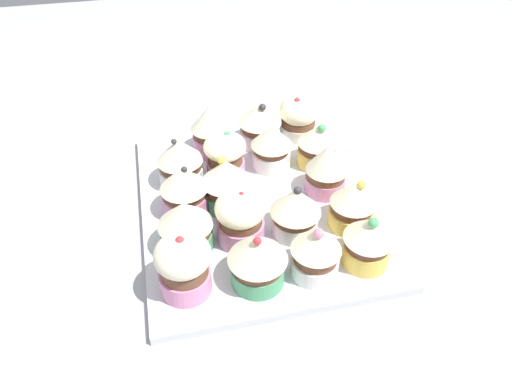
{
  "coord_description": "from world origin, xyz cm",
  "views": [
    {
      "loc": [
        10.83,
        48.33,
        44.34
      ],
      "look_at": [
        0.0,
        0.0,
        4.2
      ],
      "focal_mm": 34.37,
      "sensor_mm": 36.0,
      "label": 1
    }
  ],
  "objects_px": {
    "cupcake_2": "(210,129)",
    "cupcake_15": "(316,251)",
    "cupcake_0": "(298,117)",
    "cupcake_10": "(353,204)",
    "cupcake_6": "(180,161)",
    "cupcake_5": "(225,155)",
    "cupcake_13": "(186,225)",
    "cupcake_11": "(295,210)",
    "cupcake_16": "(258,258)",
    "cupcake_12": "(240,217)",
    "cupcake_8": "(226,181)",
    "cupcake_7": "(328,170)",
    "cupcake_17": "(184,265)",
    "cupcake_14": "(368,240)",
    "baking_tray": "(256,204)",
    "cupcake_1": "(260,124)",
    "cupcake_3": "(318,145)",
    "cupcake_4": "(272,145)",
    "cupcake_9": "(185,191)"
  },
  "relations": [
    {
      "from": "cupcake_11",
      "to": "cupcake_13",
      "type": "distance_m",
      "value": 0.13
    },
    {
      "from": "cupcake_5",
      "to": "cupcake_17",
      "type": "xyz_separation_m",
      "value": [
        0.08,
        0.19,
        0.0
      ]
    },
    {
      "from": "cupcake_5",
      "to": "cupcake_4",
      "type": "bearing_deg",
      "value": -173.17
    },
    {
      "from": "cupcake_13",
      "to": "cupcake_16",
      "type": "bearing_deg",
      "value": 135.9
    },
    {
      "from": "cupcake_1",
      "to": "cupcake_3",
      "type": "bearing_deg",
      "value": 134.36
    },
    {
      "from": "cupcake_6",
      "to": "cupcake_16",
      "type": "distance_m",
      "value": 0.21
    },
    {
      "from": "cupcake_5",
      "to": "cupcake_16",
      "type": "xyz_separation_m",
      "value": [
        -0.0,
        0.2,
        0.0
      ]
    },
    {
      "from": "baking_tray",
      "to": "cupcake_9",
      "type": "xyz_separation_m",
      "value": [
        0.09,
        0.0,
        0.04
      ]
    },
    {
      "from": "cupcake_0",
      "to": "cupcake_12",
      "type": "xyz_separation_m",
      "value": [
        0.13,
        0.2,
        0.0
      ]
    },
    {
      "from": "cupcake_6",
      "to": "cupcake_9",
      "type": "xyz_separation_m",
      "value": [
        0.0,
        0.06,
        -0.0
      ]
    },
    {
      "from": "cupcake_0",
      "to": "cupcake_11",
      "type": "distance_m",
      "value": 0.22
    },
    {
      "from": "cupcake_3",
      "to": "cupcake_14",
      "type": "xyz_separation_m",
      "value": [
        0.0,
        0.19,
        0.0
      ]
    },
    {
      "from": "cupcake_1",
      "to": "cupcake_16",
      "type": "height_order",
      "value": "cupcake_16"
    },
    {
      "from": "cupcake_14",
      "to": "cupcake_17",
      "type": "xyz_separation_m",
      "value": [
        0.21,
        -0.01,
        0.0
      ]
    },
    {
      "from": "cupcake_14",
      "to": "baking_tray",
      "type": "bearing_deg",
      "value": -53.29
    },
    {
      "from": "cupcake_17",
      "to": "cupcake_14",
      "type": "bearing_deg",
      "value": 178.49
    },
    {
      "from": "cupcake_4",
      "to": "cupcake_9",
      "type": "relative_size",
      "value": 0.96
    },
    {
      "from": "cupcake_5",
      "to": "cupcake_13",
      "type": "distance_m",
      "value": 0.15
    },
    {
      "from": "cupcake_11",
      "to": "cupcake_16",
      "type": "xyz_separation_m",
      "value": [
        0.06,
        0.07,
        0.0
      ]
    },
    {
      "from": "cupcake_3",
      "to": "cupcake_8",
      "type": "xyz_separation_m",
      "value": [
        0.14,
        0.06,
        0.0
      ]
    },
    {
      "from": "cupcake_12",
      "to": "cupcake_15",
      "type": "bearing_deg",
      "value": 134.86
    },
    {
      "from": "baking_tray",
      "to": "cupcake_3",
      "type": "distance_m",
      "value": 0.13
    },
    {
      "from": "cupcake_11",
      "to": "cupcake_14",
      "type": "height_order",
      "value": "cupcake_14"
    },
    {
      "from": "cupcake_16",
      "to": "cupcake_13",
      "type": "bearing_deg",
      "value": -44.1
    },
    {
      "from": "cupcake_2",
      "to": "cupcake_15",
      "type": "bearing_deg",
      "value": 106.33
    },
    {
      "from": "cupcake_5",
      "to": "cupcake_15",
      "type": "height_order",
      "value": "cupcake_15"
    },
    {
      "from": "cupcake_10",
      "to": "cupcake_17",
      "type": "bearing_deg",
      "value": 15.32
    },
    {
      "from": "cupcake_9",
      "to": "cupcake_14",
      "type": "xyz_separation_m",
      "value": [
        -0.19,
        0.13,
        0.0
      ]
    },
    {
      "from": "cupcake_1",
      "to": "cupcake_14",
      "type": "height_order",
      "value": "same"
    },
    {
      "from": "baking_tray",
      "to": "cupcake_11",
      "type": "height_order",
      "value": "cupcake_11"
    },
    {
      "from": "cupcake_3",
      "to": "cupcake_15",
      "type": "bearing_deg",
      "value": 71.23
    },
    {
      "from": "cupcake_2",
      "to": "cupcake_9",
      "type": "relative_size",
      "value": 1.07
    },
    {
      "from": "cupcake_7",
      "to": "cupcake_17",
      "type": "distance_m",
      "value": 0.24
    },
    {
      "from": "baking_tray",
      "to": "cupcake_15",
      "type": "distance_m",
      "value": 0.15
    },
    {
      "from": "cupcake_5",
      "to": "cupcake_17",
      "type": "relative_size",
      "value": 0.89
    },
    {
      "from": "cupcake_6",
      "to": "cupcake_10",
      "type": "bearing_deg",
      "value": 146.53
    },
    {
      "from": "cupcake_4",
      "to": "cupcake_15",
      "type": "height_order",
      "value": "cupcake_15"
    },
    {
      "from": "cupcake_16",
      "to": "cupcake_8",
      "type": "bearing_deg",
      "value": -85.47
    },
    {
      "from": "cupcake_2",
      "to": "cupcake_10",
      "type": "height_order",
      "value": "cupcake_2"
    },
    {
      "from": "cupcake_0",
      "to": "cupcake_10",
      "type": "height_order",
      "value": "same"
    },
    {
      "from": "cupcake_7",
      "to": "cupcake_17",
      "type": "relative_size",
      "value": 0.96
    },
    {
      "from": "cupcake_6",
      "to": "cupcake_17",
      "type": "distance_m",
      "value": 0.19
    },
    {
      "from": "cupcake_1",
      "to": "cupcake_2",
      "type": "bearing_deg",
      "value": 2.93
    },
    {
      "from": "cupcake_16",
      "to": "cupcake_12",
      "type": "bearing_deg",
      "value": -85.6
    },
    {
      "from": "cupcake_0",
      "to": "cupcake_6",
      "type": "xyz_separation_m",
      "value": [
        0.19,
        0.08,
        0.0
      ]
    },
    {
      "from": "baking_tray",
      "to": "cupcake_0",
      "type": "distance_m",
      "value": 0.17
    },
    {
      "from": "cupcake_8",
      "to": "cupcake_1",
      "type": "bearing_deg",
      "value": -120.03
    },
    {
      "from": "cupcake_12",
      "to": "cupcake_14",
      "type": "bearing_deg",
      "value": 152.86
    },
    {
      "from": "cupcake_14",
      "to": "cupcake_12",
      "type": "bearing_deg",
      "value": -27.14
    },
    {
      "from": "cupcake_10",
      "to": "cupcake_16",
      "type": "xyz_separation_m",
      "value": [
        0.13,
        0.06,
        0.0
      ]
    }
  ]
}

